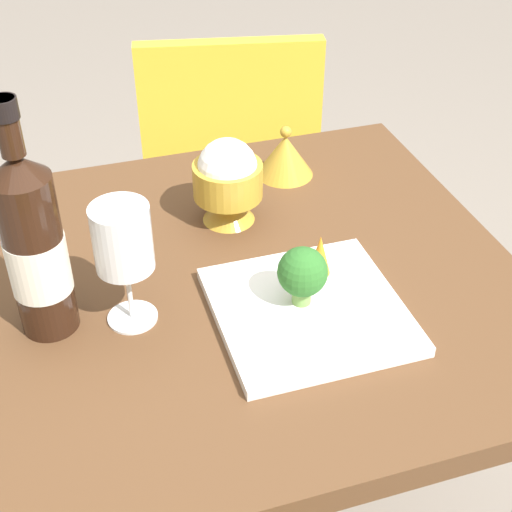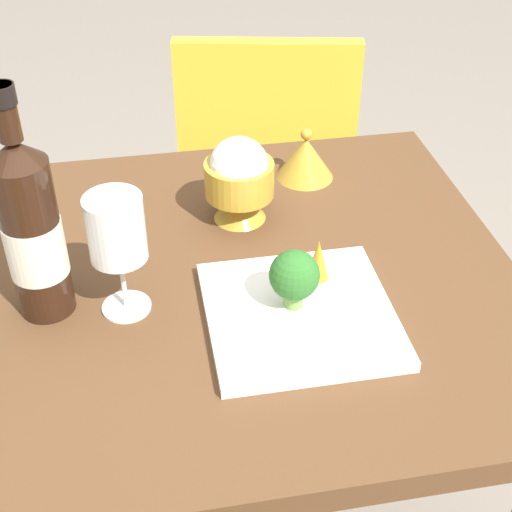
% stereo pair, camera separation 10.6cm
% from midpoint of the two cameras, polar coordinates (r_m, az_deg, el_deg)
% --- Properties ---
extents(dining_table, '(0.77, 0.77, 0.74)m').
position_cam_midpoint_polar(dining_table, '(1.15, 2.66, -5.49)').
color(dining_table, brown).
rests_on(dining_table, ground_plane).
extents(chair_by_wall, '(0.47, 0.47, 0.85)m').
position_cam_midpoint_polar(chair_by_wall, '(1.79, 2.54, 7.51)').
color(chair_by_wall, gold).
rests_on(chair_by_wall, ground_plane).
extents(wine_bottle, '(0.08, 0.08, 0.33)m').
position_cam_midpoint_polar(wine_bottle, '(0.97, -13.99, 1.85)').
color(wine_bottle, black).
rests_on(wine_bottle, dining_table).
extents(wine_glass, '(0.08, 0.08, 0.18)m').
position_cam_midpoint_polar(wine_glass, '(0.95, -7.64, 1.77)').
color(wine_glass, white).
rests_on(wine_glass, dining_table).
extents(rice_bowl, '(0.11, 0.11, 0.14)m').
position_cam_midpoint_polar(rice_bowl, '(1.16, 1.27, 5.95)').
color(rice_bowl, gold).
rests_on(rice_bowl, dining_table).
extents(rice_bowl_lid, '(0.10, 0.10, 0.09)m').
position_cam_midpoint_polar(rice_bowl_lid, '(1.29, 6.21, 7.52)').
color(rice_bowl_lid, gold).
rests_on(rice_bowl_lid, dining_table).
extents(serving_plate, '(0.25, 0.25, 0.02)m').
position_cam_midpoint_polar(serving_plate, '(1.00, 6.44, -4.64)').
color(serving_plate, white).
rests_on(serving_plate, dining_table).
extents(broccoli_floret, '(0.07, 0.07, 0.09)m').
position_cam_midpoint_polar(broccoli_floret, '(0.97, 6.12, -1.70)').
color(broccoli_floret, '#729E4C').
rests_on(broccoli_floret, serving_plate).
extents(carrot_garnish_left, '(0.03, 0.03, 0.06)m').
position_cam_midpoint_polar(carrot_garnish_left, '(1.03, 7.76, -0.37)').
color(carrot_garnish_left, orange).
rests_on(carrot_garnish_left, serving_plate).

